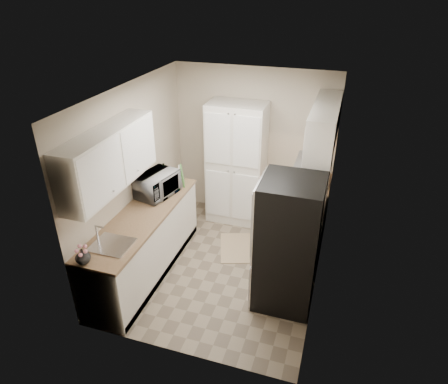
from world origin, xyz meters
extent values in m
plane|color=#7A6B56|center=(0.00, 0.00, 0.00)|extent=(3.20, 3.20, 0.00)
cube|color=beige|center=(0.00, 1.60, 1.25)|extent=(2.60, 0.04, 2.50)
cube|color=beige|center=(0.00, -1.60, 1.25)|extent=(2.60, 0.04, 2.50)
cube|color=beige|center=(-1.30, 0.00, 1.25)|extent=(0.04, 3.20, 2.50)
cube|color=beige|center=(1.30, 0.00, 1.25)|extent=(0.04, 3.20, 2.50)
cube|color=silver|center=(0.00, 0.00, 2.50)|extent=(2.60, 3.20, 0.04)
cube|color=silver|center=(-1.13, -0.75, 1.83)|extent=(0.33, 1.60, 0.70)
cube|color=silver|center=(1.13, 0.82, 1.89)|extent=(0.33, 1.55, 0.58)
cube|color=#99999E|center=(1.07, 0.39, 1.52)|extent=(0.45, 0.76, 0.13)
cube|color=#B7B7BC|center=(-0.99, -1.15, 0.93)|extent=(0.45, 0.40, 0.02)
cube|color=brown|center=(-1.29, 0.20, 1.18)|extent=(0.02, 0.22, 0.22)
cube|color=silver|center=(-0.20, 1.32, 1.00)|extent=(0.90, 0.55, 2.00)
cube|color=silver|center=(-0.99, -0.43, 0.44)|extent=(0.60, 2.30, 0.88)
cube|color=#846647|center=(-0.99, -0.43, 0.90)|extent=(0.63, 2.33, 0.04)
cube|color=silver|center=(0.99, 1.19, 0.44)|extent=(0.60, 0.80, 0.88)
cube|color=#846647|center=(0.99, 1.19, 0.90)|extent=(0.63, 0.83, 0.04)
cube|color=#B7B7BC|center=(0.97, 0.39, 0.45)|extent=(0.64, 0.76, 0.90)
cube|color=black|center=(0.97, 0.39, 0.92)|extent=(0.66, 0.78, 0.03)
cube|color=black|center=(1.26, 0.39, 1.02)|extent=(0.06, 0.76, 0.22)
cube|color=#E39C92|center=(0.60, 0.25, 0.55)|extent=(0.01, 0.16, 0.42)
cube|color=beige|center=(0.60, 0.49, 0.55)|extent=(0.01, 0.16, 0.42)
cube|color=#B7B7BC|center=(0.94, -0.41, 0.85)|extent=(0.70, 0.72, 1.70)
imported|color=silver|center=(-1.02, 0.12, 1.09)|extent=(0.53, 0.68, 0.33)
cylinder|color=black|center=(-1.04, 0.40, 1.09)|extent=(0.08, 0.08, 0.33)
imported|color=white|center=(-1.11, -1.52, 1.01)|extent=(0.21, 0.21, 0.17)
cube|color=#4E9140|center=(-0.81, 0.53, 1.06)|extent=(0.11, 0.22, 0.29)
cube|color=#BAB9BE|center=(1.09, 1.17, 1.04)|extent=(0.34, 0.43, 0.25)
cube|color=tan|center=(0.06, 0.45, 0.01)|extent=(0.69, 0.88, 0.01)
camera|label=1|loc=(1.39, -4.35, 3.66)|focal=32.00mm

